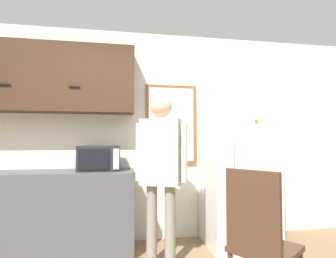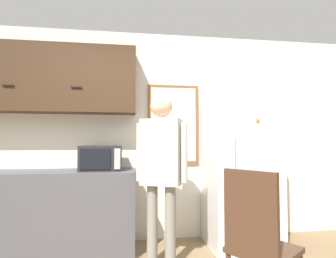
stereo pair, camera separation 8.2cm
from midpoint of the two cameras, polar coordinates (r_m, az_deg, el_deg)
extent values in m
cube|color=silver|center=(3.46, -6.65, -1.26)|extent=(6.00, 0.06, 2.70)
cube|color=#4C4C51|center=(3.38, -27.11, -16.10)|extent=(2.10, 0.57, 0.93)
cube|color=#3D2819|center=(3.49, -25.92, 9.95)|extent=(2.10, 0.31, 0.81)
cube|color=black|center=(3.44, -32.70, 8.24)|extent=(0.12, 0.01, 0.01)
cube|color=black|center=(3.22, -20.45, 8.68)|extent=(0.12, 0.01, 0.01)
cube|color=#232326|center=(3.16, -15.42, -6.12)|extent=(0.46, 0.36, 0.29)
cube|color=black|center=(2.98, -16.59, -6.32)|extent=(0.33, 0.01, 0.22)
cube|color=#B2B2B2|center=(2.96, -12.00, -6.40)|extent=(0.07, 0.01, 0.23)
cylinder|color=gray|center=(2.87, -4.41, -19.99)|extent=(0.11, 0.11, 0.82)
cylinder|color=gray|center=(2.82, -0.43, -20.33)|extent=(0.11, 0.11, 0.82)
cube|color=beige|center=(2.72, -2.41, -4.96)|extent=(0.46, 0.36, 0.68)
sphere|color=#D8AD8C|center=(2.74, -2.39, 4.94)|extent=(0.23, 0.23, 0.23)
cylinder|color=beige|center=(2.80, -7.17, -4.97)|extent=(0.07, 0.07, 0.61)
cylinder|color=beige|center=(2.66, 2.61, -5.11)|extent=(0.07, 0.07, 0.61)
cube|color=white|center=(3.37, 14.20, -9.12)|extent=(0.79, 0.71, 1.77)
cylinder|color=silver|center=(2.93, 13.23, -7.34)|extent=(0.02, 0.02, 0.62)
cube|color=orange|center=(3.01, 15.40, -10.04)|extent=(0.04, 0.01, 0.04)
cube|color=orange|center=(3.06, 17.91, 1.67)|extent=(0.04, 0.01, 0.04)
cube|color=red|center=(3.00, 14.71, -10.64)|extent=(0.04, 0.01, 0.04)
cube|color=red|center=(3.01, 15.35, -10.50)|extent=(0.04, 0.01, 0.04)
cube|color=#472D1E|center=(2.32, 19.36, -23.34)|extent=(0.62, 0.62, 0.04)
cube|color=#472D1E|center=(2.05, 16.76, -16.86)|extent=(0.27, 0.35, 0.59)
cube|color=brown|center=(3.47, 0.04, 0.96)|extent=(0.67, 0.04, 1.05)
cube|color=silver|center=(3.45, 0.10, 0.99)|extent=(0.59, 0.01, 0.97)
camera|label=1|loc=(0.04, -90.90, 0.04)|focal=28.00mm
camera|label=2|loc=(0.04, 89.10, -0.04)|focal=28.00mm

